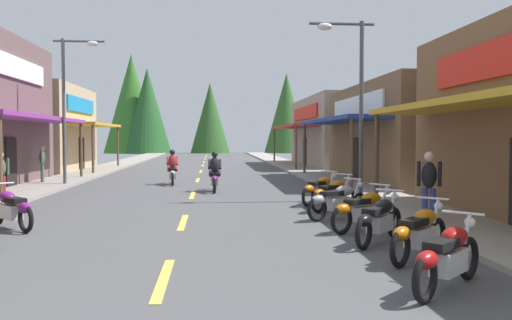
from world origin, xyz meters
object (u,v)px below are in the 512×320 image
(pedestrian_by_shop, at_px, (42,162))
(rider_cruising_lead, at_px, (215,175))
(pedestrian_browsing, at_px, (429,182))
(pedestrian_waiting, at_px, (0,172))
(motorcycle_parked_right_1, at_px, (419,232))
(motorcycle_parked_right_5, at_px, (333,194))
(motorcycle_parked_right_2, at_px, (379,219))
(motorcycle_parked_right_3, at_px, (364,209))
(motorcycle_parked_left_4, at_px, (11,208))
(streetlamp_right, at_px, (351,83))
(motorcycle_parked_right_0, at_px, (448,256))
(rider_cruising_trailing, at_px, (173,170))
(motorcycle_parked_right_4, at_px, (338,200))
(streetlamp_left, at_px, (71,91))
(motorcycle_parked_right_6, at_px, (321,189))

(pedestrian_by_shop, bearing_deg, rider_cruising_lead, 141.47)
(pedestrian_browsing, bearing_deg, pedestrian_waiting, 84.53)
(motorcycle_parked_right_1, height_order, pedestrian_by_shop, pedestrian_by_shop)
(motorcycle_parked_right_1, xyz_separation_m, motorcycle_parked_right_5, (-0.07, 6.15, 0.00))
(motorcycle_parked_right_2, bearing_deg, motorcycle_parked_right_1, -129.59)
(motorcycle_parked_right_3, relative_size, motorcycle_parked_left_4, 1.15)
(pedestrian_waiting, bearing_deg, streetlamp_right, -134.13)
(motorcycle_parked_right_3, bearing_deg, motorcycle_parked_right_1, -119.68)
(motorcycle_parked_right_0, bearing_deg, motorcycle_parked_right_2, 45.02)
(rider_cruising_trailing, xyz_separation_m, pedestrian_by_shop, (-5.78, 0.44, 0.37))
(motorcycle_parked_right_4, relative_size, motorcycle_parked_right_5, 1.15)
(motorcycle_parked_right_2, relative_size, motorcycle_parked_right_4, 0.89)
(motorcycle_parked_right_3, bearing_deg, streetlamp_left, 96.39)
(motorcycle_parked_right_1, xyz_separation_m, rider_cruising_trailing, (-5.31, 14.97, 0.17))
(motorcycle_parked_right_2, bearing_deg, pedestrian_browsing, -1.61)
(streetlamp_left, relative_size, pedestrian_waiting, 3.86)
(motorcycle_parked_right_1, distance_m, pedestrian_waiting, 14.07)
(pedestrian_browsing, bearing_deg, motorcycle_parked_right_0, 179.86)
(motorcycle_parked_right_0, relative_size, motorcycle_parked_right_5, 0.99)
(streetlamp_left, height_order, motorcycle_parked_right_3, streetlamp_left)
(motorcycle_parked_right_0, bearing_deg, pedestrian_browsing, 26.20)
(streetlamp_right, bearing_deg, motorcycle_parked_right_1, -96.99)
(streetlamp_right, distance_m, motorcycle_parked_right_0, 10.79)
(motorcycle_parked_right_3, distance_m, motorcycle_parked_right_4, 1.74)
(streetlamp_left, height_order, motorcycle_parked_right_2, streetlamp_left)
(motorcycle_parked_right_6, bearing_deg, motorcycle_parked_left_4, 158.36)
(motorcycle_parked_right_2, bearing_deg, motorcycle_parked_right_6, 40.10)
(motorcycle_parked_left_4, bearing_deg, streetlamp_left, -36.00)
(pedestrian_browsing, distance_m, pedestrian_waiting, 13.49)
(pedestrian_by_shop, bearing_deg, motorcycle_parked_right_5, 126.89)
(motorcycle_parked_right_4, distance_m, rider_cruising_lead, 7.86)
(motorcycle_parked_right_0, bearing_deg, rider_cruising_lead, 59.49)
(motorcycle_parked_left_4, relative_size, rider_cruising_lead, 0.76)
(motorcycle_parked_right_2, height_order, motorcycle_parked_right_5, same)
(streetlamp_right, bearing_deg, pedestrian_waiting, 175.19)
(streetlamp_left, distance_m, motorcycle_parked_right_2, 16.50)
(motorcycle_parked_right_6, distance_m, rider_cruising_trailing, 9.07)
(motorcycle_parked_right_2, distance_m, motorcycle_parked_right_3, 1.41)
(motorcycle_parked_right_4, bearing_deg, pedestrian_browsing, -60.45)
(motorcycle_parked_right_3, bearing_deg, motorcycle_parked_right_2, -126.68)
(streetlamp_left, xyz_separation_m, pedestrian_by_shop, (-1.53, 0.85, -3.08))
(streetlamp_left, height_order, pedestrian_waiting, streetlamp_left)
(pedestrian_by_shop, bearing_deg, motorcycle_parked_right_6, 131.04)
(motorcycle_parked_right_5, height_order, rider_cruising_trailing, rider_cruising_trailing)
(rider_cruising_lead, bearing_deg, streetlamp_left, 66.58)
(pedestrian_browsing, bearing_deg, streetlamp_right, 27.35)
(motorcycle_parked_right_5, distance_m, pedestrian_by_shop, 14.40)
(motorcycle_parked_right_1, height_order, pedestrian_browsing, pedestrian_browsing)
(motorcycle_parked_right_3, height_order, motorcycle_parked_left_4, same)
(motorcycle_parked_right_1, height_order, rider_cruising_lead, rider_cruising_lead)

